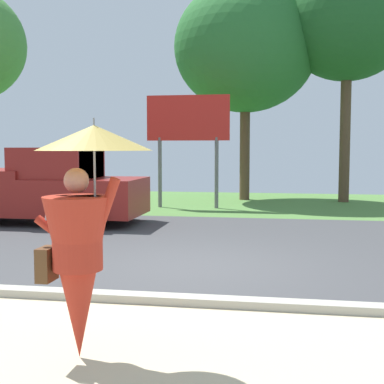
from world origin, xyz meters
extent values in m
cube|color=#424244|center=(0.00, 2.00, -0.05)|extent=(40.00, 8.00, 0.10)
cube|color=#51813B|center=(0.00, 10.00, -0.05)|extent=(40.00, 8.00, 0.10)
cube|color=#B2AD9E|center=(0.00, -2.00, 0.05)|extent=(40.00, 0.24, 0.10)
cone|color=#B22D1E|center=(-0.40, -3.76, 0.73)|extent=(0.60, 0.60, 1.45)
cylinder|color=#B22D1E|center=(-0.40, -3.76, 1.12)|extent=(0.44, 0.44, 0.65)
sphere|color=tan|center=(-0.40, -3.76, 1.59)|extent=(0.22, 0.22, 0.22)
cylinder|color=#B22D1E|center=(-0.12, -3.76, 1.40)|extent=(0.24, 0.09, 0.45)
cylinder|color=#B22D1E|center=(-0.66, -3.74, 1.16)|extent=(0.29, 0.08, 0.24)
cylinder|color=gray|center=(-0.24, -3.76, 1.62)|extent=(0.02, 0.02, 0.75)
cone|color=gold|center=(-0.24, -3.76, 1.96)|extent=(1.01, 1.01, 0.22)
cylinder|color=gray|center=(-0.24, -3.76, 2.08)|extent=(0.02, 0.02, 0.10)
cube|color=#B7B7BC|center=(-0.70, -3.71, 1.25)|extent=(0.02, 0.11, 0.16)
cube|color=brown|center=(-0.67, -3.81, 0.85)|extent=(0.12, 0.24, 0.30)
cube|color=maroon|center=(-4.63, 4.21, 0.68)|extent=(5.20, 2.00, 0.90)
cube|color=maroon|center=(-4.13, 4.21, 1.43)|extent=(1.80, 1.84, 0.90)
cube|color=#2D3842|center=(-3.28, 4.21, 1.43)|extent=(0.10, 1.70, 0.77)
cylinder|color=black|center=(-2.93, 5.21, 0.38)|extent=(0.76, 0.28, 0.76)
cylinder|color=black|center=(-2.93, 3.21, 0.38)|extent=(0.76, 0.28, 0.76)
cylinder|color=slate|center=(-2.47, 8.15, 1.10)|extent=(0.12, 0.12, 2.20)
cylinder|color=slate|center=(-0.67, 8.15, 1.10)|extent=(0.12, 0.12, 2.20)
cube|color=red|center=(-1.57, 8.15, 2.80)|extent=(2.60, 0.10, 1.40)
cylinder|color=brown|center=(3.46, 10.86, 2.37)|extent=(0.36, 0.36, 4.75)
ellipsoid|color=#1E5623|center=(3.46, 10.86, 6.14)|extent=(4.38, 4.38, 3.98)
cylinder|color=brown|center=(-0.01, 11.06, 1.91)|extent=(0.36, 0.36, 3.83)
ellipsoid|color=#286B2D|center=(-0.01, 11.06, 5.45)|extent=(5.08, 5.08, 4.62)
camera|label=1|loc=(1.37, -8.12, 1.87)|focal=49.54mm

